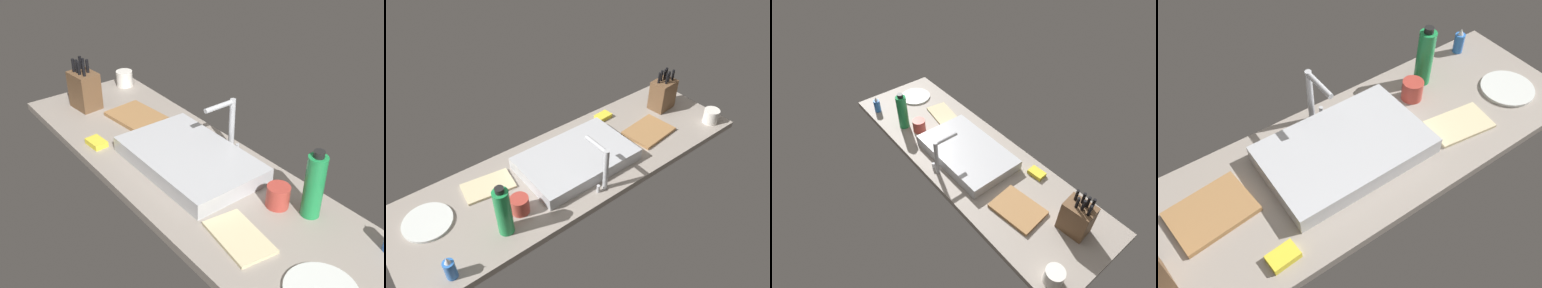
# 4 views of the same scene
# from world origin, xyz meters

# --- Properties ---
(countertop_slab) EXTENTS (1.85, 0.58, 0.04)m
(countertop_slab) POSITION_xyz_m (0.00, 0.00, 0.02)
(countertop_slab) COLOR gray
(countertop_slab) RESTS_ON ground
(sink_basin) EXTENTS (0.56, 0.35, 0.06)m
(sink_basin) POSITION_xyz_m (-0.00, 0.01, 0.07)
(sink_basin) COLOR #B7BABF
(sink_basin) RESTS_ON countertop_slab
(faucet) EXTENTS (0.06, 0.15, 0.23)m
(faucet) POSITION_xyz_m (0.01, 0.21, 0.17)
(faucet) COLOR #B7BABF
(faucet) RESTS_ON countertop_slab
(knife_block) EXTENTS (0.15, 0.12, 0.24)m
(knife_block) POSITION_xyz_m (-0.71, -0.07, 0.13)
(knife_block) COLOR brown
(knife_block) RESTS_ON countertop_slab
(cutting_board) EXTENTS (0.27, 0.21, 0.02)m
(cutting_board) POSITION_xyz_m (-0.47, 0.06, 0.04)
(cutting_board) COLOR #9E7042
(cutting_board) RESTS_ON countertop_slab
(soap_bottle) EXTENTS (0.04, 0.04, 0.11)m
(soap_bottle) POSITION_xyz_m (0.74, 0.22, 0.08)
(soap_bottle) COLOR blue
(soap_bottle) RESTS_ON countertop_slab
(water_bottle) EXTENTS (0.07, 0.07, 0.25)m
(water_bottle) POSITION_xyz_m (0.48, 0.16, 0.15)
(water_bottle) COLOR #1E8E47
(water_bottle) RESTS_ON countertop_slab
(dinner_plate) EXTENTS (0.21, 0.21, 0.01)m
(dinner_plate) POSITION_xyz_m (0.72, -0.08, 0.04)
(dinner_plate) COLOR silver
(dinner_plate) RESTS_ON countertop_slab
(dish_towel) EXTENTS (0.25, 0.17, 0.01)m
(dish_towel) POSITION_xyz_m (0.42, -0.11, 0.04)
(dish_towel) COLOR beige
(dish_towel) RESTS_ON countertop_slab
(coffee_mug) EXTENTS (0.08, 0.08, 0.08)m
(coffee_mug) POSITION_xyz_m (0.38, 0.11, 0.08)
(coffee_mug) COLOR #B23D33
(coffee_mug) RESTS_ON countertop_slab
(ceramic_cup) EXTENTS (0.09, 0.09, 0.08)m
(ceramic_cup) POSITION_xyz_m (-0.82, 0.20, 0.08)
(ceramic_cup) COLOR silver
(ceramic_cup) RESTS_ON countertop_slab
(dish_sponge) EXTENTS (0.09, 0.07, 0.02)m
(dish_sponge) POSITION_xyz_m (-0.36, -0.20, 0.05)
(dish_sponge) COLOR yellow
(dish_sponge) RESTS_ON countertop_slab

